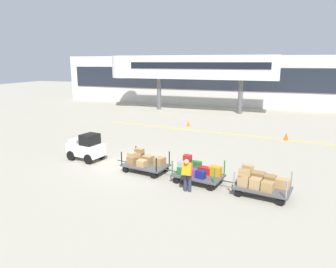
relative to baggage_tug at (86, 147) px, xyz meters
name	(u,v)px	position (x,y,z in m)	size (l,w,h in m)	color
ground_plane	(132,166)	(3.03, -0.20, -0.75)	(120.00, 120.00, 0.00)	#A8A08E
apron_lead_line	(216,133)	(5.73, 9.63, -0.75)	(20.21, 0.20, 0.01)	yellow
terminal_building	(221,81)	(3.03, 25.78, 2.43)	(44.56, 2.51, 6.35)	silver
jet_bridge	(184,68)	(-0.16, 19.79, 4.21)	(19.50, 3.00, 6.31)	silver
baggage_tug	(86,147)	(0.00, 0.00, 0.00)	(2.26, 1.53, 1.58)	white
baggage_cart_lead	(145,162)	(4.02, -0.63, -0.23)	(3.08, 1.77, 1.10)	#4C4C4F
baggage_cart_middle	(197,171)	(6.98, -1.14, -0.22)	(3.08, 1.77, 1.19)	#4C4C4F
baggage_cart_tail	(260,182)	(9.90, -1.64, -0.18)	(3.08, 1.77, 1.16)	#4C4C4F
baggage_handler	(187,173)	(6.87, -2.42, 0.11)	(0.40, 0.44, 1.56)	#2D334C
safety_cone_near	(286,136)	(11.10, 9.01, -0.48)	(0.36, 0.36, 0.55)	#EA590F
safety_cone_far	(189,123)	(2.95, 11.29, -0.48)	(0.36, 0.36, 0.55)	orange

